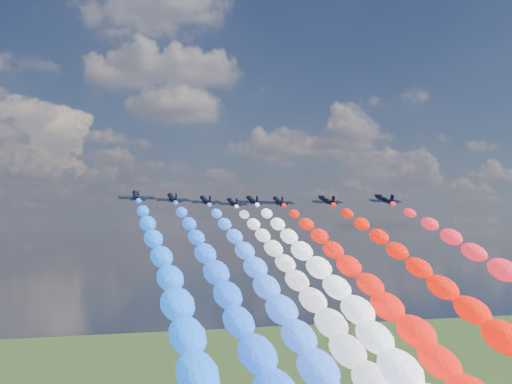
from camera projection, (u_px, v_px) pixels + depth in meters
name	position (u px, v px, depth m)	size (l,w,h in m)	color
jet_0	(136.00, 196.00, 152.68)	(8.51, 11.42, 2.52)	black
trail_0	(182.00, 333.00, 93.55)	(6.82, 118.72, 49.43)	blue
jet_1	(173.00, 198.00, 165.11)	(8.51, 11.42, 2.52)	black
trail_1	(233.00, 321.00, 105.98)	(6.82, 118.72, 49.43)	blue
jet_2	(206.00, 201.00, 179.95)	(8.51, 11.42, 2.52)	black
trail_2	(275.00, 309.00, 120.82)	(6.82, 118.72, 49.43)	#2F65FC
jet_3	(252.00, 201.00, 179.71)	(8.51, 11.42, 2.52)	black
trail_3	(345.00, 309.00, 120.58)	(6.82, 118.72, 49.43)	white
jet_4	(233.00, 203.00, 195.07)	(8.51, 11.42, 2.52)	black
trail_4	(306.00, 300.00, 135.94)	(6.82, 118.72, 49.43)	white
jet_5	(278.00, 201.00, 184.81)	(8.51, 11.42, 2.52)	black
trail_5	(379.00, 306.00, 125.68)	(6.82, 118.72, 49.43)	red
jet_6	(327.00, 201.00, 179.27)	(8.51, 11.42, 2.52)	black
trail_6	(456.00, 310.00, 120.14)	(6.82, 118.72, 49.43)	#F21205
jet_7	(384.00, 199.00, 172.15)	(8.51, 11.42, 2.52)	black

